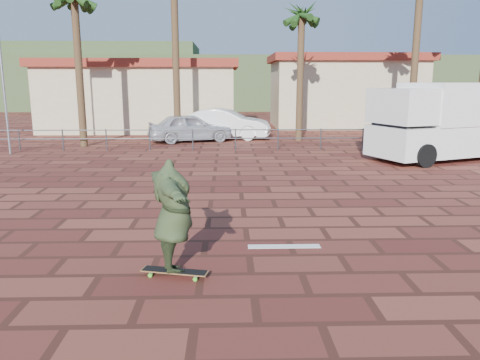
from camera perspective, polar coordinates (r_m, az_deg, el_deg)
name	(u,v)px	position (r m, az deg, el deg)	size (l,w,h in m)	color
ground	(246,228)	(10.26, 0.68, -5.86)	(120.00, 120.00, 0.00)	brown
paint_stripe	(284,246)	(9.18, 5.39, -8.06)	(1.40, 0.22, 0.01)	white
guardrail	(236,136)	(21.91, -0.55, 5.44)	(24.06, 0.06, 1.00)	#47494F
flagpole	(2,46)	(22.88, -26.97, 14.40)	(1.30, 0.10, 8.00)	gray
palm_far_left	(74,1)	(24.61, -19.56, 19.86)	(2.40, 2.40, 8.25)	brown
palm_center	(302,18)	(25.77, 7.53, 18.96)	(2.40, 2.40, 7.75)	brown
building_west	(143,95)	(32.27, -11.77, 10.10)	(12.60, 7.60, 4.50)	beige
building_east	(344,91)	(34.80, 12.59, 10.59)	(10.60, 6.60, 5.00)	beige
hill_front	(230,83)	(59.77, -1.23, 11.71)	(70.00, 18.00, 6.00)	#384C28
hill_back	(68,76)	(69.23, -20.21, 11.85)	(35.00, 14.00, 8.00)	#384C28
longboard	(175,271)	(7.85, -7.97, -10.98)	(1.13, 0.49, 0.11)	olive
skateboarder	(173,216)	(7.54, -8.18, -4.37)	(2.27, 0.62, 1.84)	#2F3D21
campervan	(445,120)	(20.85, 23.71, 6.75)	(6.48, 4.48, 3.10)	white
car_silver	(190,128)	(25.16, -6.10, 6.36)	(1.77, 4.40, 1.50)	#B5B7BC
car_white	(224,124)	(26.37, -1.91, 6.86)	(1.77, 5.07, 1.67)	white
street_sign	(458,117)	(23.04, 25.06, 7.01)	(0.44, 0.23, 2.32)	gray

